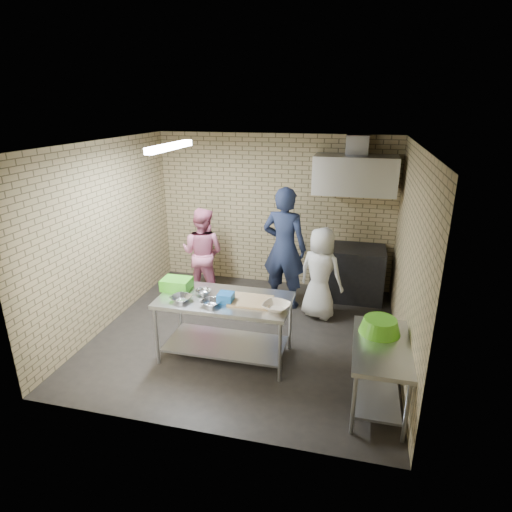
{
  "coord_description": "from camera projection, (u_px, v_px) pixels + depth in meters",
  "views": [
    {
      "loc": [
        1.43,
        -5.25,
        3.18
      ],
      "look_at": [
        0.1,
        0.2,
        1.15
      ],
      "focal_mm": 29.81,
      "sensor_mm": 36.0,
      "label": 1
    }
  ],
  "objects": [
    {
      "name": "back_wall",
      "position": [
        274.0,
        212.0,
        7.56
      ],
      "size": [
        4.2,
        0.06,
        2.7
      ],
      "primitive_type": "cube",
      "color": "#9D8D62",
      "rests_on": "ground"
    },
    {
      "name": "floor",
      "position": [
        246.0,
        334.0,
        6.19
      ],
      "size": [
        4.2,
        4.2,
        0.0
      ],
      "primitive_type": "plane",
      "color": "black",
      "rests_on": "ground"
    },
    {
      "name": "stove",
      "position": [
        347.0,
        272.0,
        7.25
      ],
      "size": [
        1.2,
        0.7,
        0.9
      ],
      "primitive_type": "cube",
      "color": "black",
      "rests_on": "floor"
    },
    {
      "name": "side_counter",
      "position": [
        378.0,
        374.0,
        4.66
      ],
      "size": [
        0.6,
        1.2,
        0.75
      ],
      "primitive_type": "cube",
      "color": "silver",
      "rests_on": "floor"
    },
    {
      "name": "bottle_green",
      "position": [
        383.0,
        179.0,
        6.83
      ],
      "size": [
        0.06,
        0.06,
        0.15
      ],
      "primitive_type": "cylinder",
      "color": "green",
      "rests_on": "wall_shelf"
    },
    {
      "name": "fluorescent_fixture",
      "position": [
        170.0,
        147.0,
        5.52
      ],
      "size": [
        0.1,
        1.25,
        0.08
      ],
      "primitive_type": "cube",
      "color": "white",
      "rests_on": "ceiling"
    },
    {
      "name": "hood_duct",
      "position": [
        357.0,
        145.0,
        6.71
      ],
      "size": [
        0.35,
        0.3,
        0.3
      ],
      "primitive_type": "cube",
      "color": "#A5A8AD",
      "rests_on": "back_wall"
    },
    {
      "name": "right_wall",
      "position": [
        409.0,
        259.0,
        5.26
      ],
      "size": [
        0.06,
        4.0,
        2.7
      ],
      "primitive_type": "cube",
      "color": "#9D8D62",
      "rests_on": "ground"
    },
    {
      "name": "left_wall",
      "position": [
        107.0,
        236.0,
        6.2
      ],
      "size": [
        0.06,
        4.0,
        2.7
      ],
      "primitive_type": "cube",
      "color": "#9D8D62",
      "rests_on": "ground"
    },
    {
      "name": "green_basin",
      "position": [
        380.0,
        326.0,
        4.73
      ],
      "size": [
        0.46,
        0.46,
        0.17
      ],
      "primitive_type": null,
      "color": "#59C626",
      "rests_on": "side_counter"
    },
    {
      "name": "mixing_bowl_a",
      "position": [
        181.0,
        299.0,
        5.3
      ],
      "size": [
        0.32,
        0.32,
        0.06
      ],
      "primitive_type": "imported",
      "rotation": [
        0.0,
        0.0,
        -0.26
      ],
      "color": "#B7BABE",
      "rests_on": "prep_table"
    },
    {
      "name": "prep_table",
      "position": [
        225.0,
        328.0,
        5.52
      ],
      "size": [
        1.68,
        0.84,
        0.84
      ],
      "primitive_type": "cube",
      "color": "silver",
      "rests_on": "floor"
    },
    {
      "name": "wall_shelf",
      "position": [
        373.0,
        185.0,
        6.9
      ],
      "size": [
        0.8,
        0.2,
        0.04
      ],
      "primitive_type": "cube",
      "color": "#3F2B19",
      "rests_on": "back_wall"
    },
    {
      "name": "green_crate",
      "position": [
        177.0,
        284.0,
        5.62
      ],
      "size": [
        0.37,
        0.28,
        0.15
      ],
      "primitive_type": "cube",
      "color": "green",
      "rests_on": "prep_table"
    },
    {
      "name": "front_wall",
      "position": [
        189.0,
        314.0,
        3.9
      ],
      "size": [
        4.2,
        0.06,
        2.7
      ],
      "primitive_type": "cube",
      "color": "#9D8D62",
      "rests_on": "ground"
    },
    {
      "name": "ceramic_bowl",
      "position": [
        276.0,
        307.0,
        5.07
      ],
      "size": [
        0.4,
        0.4,
        0.08
      ],
      "primitive_type": "imported",
      "rotation": [
        0.0,
        0.0,
        -0.26
      ],
      "color": "beige",
      "rests_on": "prep_table"
    },
    {
      "name": "mixing_bowl_c",
      "position": [
        211.0,
        303.0,
        5.19
      ],
      "size": [
        0.3,
        0.3,
        0.06
      ],
      "primitive_type": "imported",
      "rotation": [
        0.0,
        0.0,
        -0.26
      ],
      "color": "#B7B8BE",
      "rests_on": "prep_table"
    },
    {
      "name": "woman_pink",
      "position": [
        203.0,
        253.0,
        7.19
      ],
      "size": [
        0.82,
        0.67,
        1.56
      ],
      "primitive_type": "imported",
      "rotation": [
        0.0,
        0.0,
        3.03
      ],
      "color": "pink",
      "rests_on": "floor"
    },
    {
      "name": "range_hood",
      "position": [
        355.0,
        175.0,
        6.73
      ],
      "size": [
        1.3,
        0.6,
        0.6
      ],
      "primitive_type": "cube",
      "color": "silver",
      "rests_on": "back_wall"
    },
    {
      "name": "mixing_bowl_b",
      "position": [
        203.0,
        292.0,
        5.48
      ],
      "size": [
        0.25,
        0.25,
        0.06
      ],
      "primitive_type": "imported",
      "rotation": [
        0.0,
        0.0,
        -0.26
      ],
      "color": "#B9BDC1",
      "rests_on": "prep_table"
    },
    {
      "name": "blue_tub",
      "position": [
        226.0,
        298.0,
        5.26
      ],
      "size": [
        0.19,
        0.19,
        0.12
      ],
      "primitive_type": "cube",
      "color": "#175EB2",
      "rests_on": "prep_table"
    },
    {
      "name": "bottle_red",
      "position": [
        358.0,
        177.0,
        6.92
      ],
      "size": [
        0.07,
        0.07,
        0.18
      ],
      "primitive_type": "cylinder",
      "color": "#B22619",
      "rests_on": "wall_shelf"
    },
    {
      "name": "ceiling",
      "position": [
        244.0,
        143.0,
        5.27
      ],
      "size": [
        4.2,
        4.2,
        0.0
      ],
      "primitive_type": "plane",
      "rotation": [
        3.14,
        0.0,
        0.0
      ],
      "color": "black",
      "rests_on": "ground"
    },
    {
      "name": "cutting_board",
      "position": [
        251.0,
        301.0,
        5.28
      ],
      "size": [
        0.51,
        0.39,
        0.03
      ],
      "primitive_type": "cube",
      "color": "tan",
      "rests_on": "prep_table"
    },
    {
      "name": "woman_white",
      "position": [
        321.0,
        273.0,
        6.49
      ],
      "size": [
        0.83,
        0.69,
        1.44
      ],
      "primitive_type": "imported",
      "rotation": [
        0.0,
        0.0,
        2.76
      ],
      "color": "silver",
      "rests_on": "floor"
    },
    {
      "name": "man_navy",
      "position": [
        284.0,
        248.0,
        6.78
      ],
      "size": [
        0.79,
        0.58,
        1.98
      ],
      "primitive_type": "imported",
      "rotation": [
        0.0,
        0.0,
        2.99
      ],
      "color": "black",
      "rests_on": "floor"
    }
  ]
}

